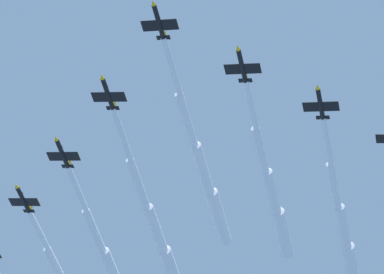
{
  "coord_description": "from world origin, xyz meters",
  "views": [
    {
      "loc": [
        -108.65,
        60.68,
        17.95
      ],
      "look_at": [
        0.0,
        0.0,
        176.76
      ],
      "focal_mm": 79.41,
      "sensor_mm": 36.0,
      "label": 1
    }
  ],
  "objects_px": {
    "jet_lead": "(205,174)",
    "jet_port_inner": "(273,196)",
    "jet_port_mid": "(344,231)",
    "jet_starboard_mid": "(114,274)",
    "jet_starboard_inner": "(158,234)"
  },
  "relations": [
    {
      "from": "jet_port_inner",
      "to": "jet_starboard_mid",
      "type": "height_order",
      "value": "jet_port_inner"
    },
    {
      "from": "jet_port_mid",
      "to": "jet_starboard_mid",
      "type": "relative_size",
      "value": 0.97
    },
    {
      "from": "jet_port_inner",
      "to": "jet_port_mid",
      "type": "height_order",
      "value": "jet_port_inner"
    },
    {
      "from": "jet_lead",
      "to": "jet_port_inner",
      "type": "xyz_separation_m",
      "value": [
        -3.69,
        -17.61,
        -2.01
      ]
    },
    {
      "from": "jet_lead",
      "to": "jet_port_mid",
      "type": "distance_m",
      "value": 40.14
    },
    {
      "from": "jet_starboard_inner",
      "to": "jet_port_mid",
      "type": "distance_m",
      "value": 48.29
    },
    {
      "from": "jet_lead",
      "to": "jet_port_inner",
      "type": "distance_m",
      "value": 18.1
    },
    {
      "from": "jet_port_mid",
      "to": "jet_starboard_mid",
      "type": "distance_m",
      "value": 62.39
    },
    {
      "from": "jet_port_inner",
      "to": "jet_port_mid",
      "type": "distance_m",
      "value": 22.38
    },
    {
      "from": "jet_port_inner",
      "to": "jet_starboard_mid",
      "type": "bearing_deg",
      "value": 27.3
    },
    {
      "from": "jet_starboard_mid",
      "to": "jet_starboard_inner",
      "type": "bearing_deg",
      "value": -169.8
    },
    {
      "from": "jet_lead",
      "to": "jet_port_mid",
      "type": "height_order",
      "value": "jet_lead"
    },
    {
      "from": "jet_port_inner",
      "to": "jet_starboard_mid",
      "type": "distance_m",
      "value": 49.58
    },
    {
      "from": "jet_starboard_inner",
      "to": "jet_starboard_mid",
      "type": "bearing_deg",
      "value": 10.2
    },
    {
      "from": "jet_port_mid",
      "to": "jet_starboard_mid",
      "type": "bearing_deg",
      "value": 46.28
    }
  ]
}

